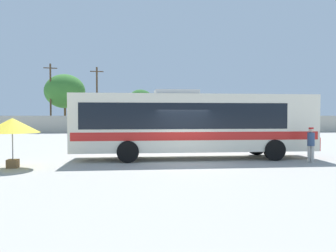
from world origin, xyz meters
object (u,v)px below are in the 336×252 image
Objects in this scene: attendant_by_bus_door at (311,143)px; vendor_umbrella_near_gate_yellow at (12,126)px; utility_pole_far at (51,96)px; coach_bus_cream_red at (191,122)px; roadside_tree_midleft at (141,100)px; parked_car_leftmost_white at (88,128)px; roadside_tree_left at (65,91)px; utility_pole_near at (97,98)px; parked_car_second_black at (139,128)px.

attendant_by_bus_door is 13.46m from vendor_umbrella_near_gate_yellow.
attendant_by_bus_door is 38.65m from utility_pole_far.
coach_bus_cream_red is 34.24m from utility_pole_far.
roadside_tree_midleft is at bearing 103.69° from attendant_by_bus_door.
parked_car_leftmost_white is at bearing 92.32° from vendor_umbrella_near_gate_yellow.
roadside_tree_midleft reaches higher than coach_bus_cream_red.
roadside_tree_left reaches higher than coach_bus_cream_red.
coach_bus_cream_red reaches higher than vendor_umbrella_near_gate_yellow.
utility_pole_near is at bearing -28.67° from roadside_tree_left.
roadside_tree_left is at bearing 119.53° from attendant_by_bus_door.
roadside_tree_left is 10.94m from roadside_tree_midleft.
vendor_umbrella_near_gate_yellow is (-13.41, -0.72, 0.82)m from attendant_by_bus_door.
coach_bus_cream_red is 31.08m from utility_pole_near.
coach_bus_cream_red is at bearing -63.09° from utility_pole_far.
utility_pole_far reaches higher than coach_bus_cream_red.
roadside_tree_midleft reaches higher than attendant_by_bus_door.
roadside_tree_left is at bearing 116.66° from parked_car_leftmost_white.
attendant_by_bus_door is 28.31m from parked_car_leftmost_white.
vendor_umbrella_near_gate_yellow is 25.84m from parked_car_second_black.
vendor_umbrella_near_gate_yellow is at bearing -176.91° from attendant_by_bus_door.
parked_car_leftmost_white is (-14.43, 24.35, -0.15)m from attendant_by_bus_door.
roadside_tree_midleft is at bearing 95.35° from coach_bus_cream_red.
utility_pole_far reaches higher than parked_car_leftmost_white.
utility_pole_far is at bearing 116.91° from coach_bus_cream_red.
parked_car_second_black is 15.01m from utility_pole_far.
roadside_tree_midleft is at bearing 61.04° from parked_car_leftmost_white.
coach_bus_cream_red is 7.47× the size of attendant_by_bus_door.
utility_pole_near is 6.49m from utility_pole_far.
roadside_tree_left reaches higher than parked_car_second_black.
parked_car_leftmost_white is at bearing 120.65° from attendant_by_bus_door.
parked_car_leftmost_white is 0.77× the size of roadside_tree_midleft.
parked_car_leftmost_white is 12.08m from roadside_tree_left.
utility_pole_near is (-5.82, 6.85, 3.83)m from parked_car_second_black.
vendor_umbrella_near_gate_yellow is 0.24× the size of utility_pole_far.
vendor_umbrella_near_gate_yellow is at bearing -80.31° from roadside_tree_left.
utility_pole_far is (-15.44, 30.42, 3.00)m from coach_bus_cream_red.
vendor_umbrella_near_gate_yellow is 36.17m from roadside_tree_midleft.
attendant_by_bus_door is at bearing -76.31° from roadside_tree_midleft.
roadside_tree_left reaches higher than attendant_by_bus_door.
utility_pole_far is at bearing -128.12° from roadside_tree_left.
parked_car_leftmost_white reaches higher than parked_car_second_black.
utility_pole_near is (-1.02, 32.22, 2.85)m from vendor_umbrella_near_gate_yellow.
parked_car_leftmost_white is 11.01m from utility_pole_far.
vendor_umbrella_near_gate_yellow is (-7.98, -2.60, -0.11)m from coach_bus_cream_red.
utility_pole_far reaches higher than parked_car_second_black.
roadside_tree_left is (-10.76, 9.55, 4.95)m from parked_car_second_black.
vendor_umbrella_near_gate_yellow is at bearing -100.70° from parked_car_second_black.
vendor_umbrella_near_gate_yellow is 33.99m from utility_pole_far.
coach_bus_cream_red is 24.23m from parked_car_leftmost_white.
attendant_by_bus_door is 0.19× the size of utility_pole_near.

